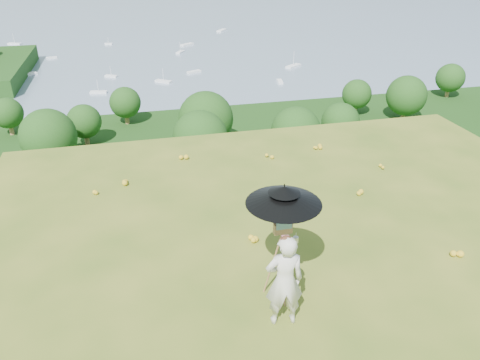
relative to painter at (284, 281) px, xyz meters
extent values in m
plane|color=#47651C|center=(1.30, 1.16, -0.81)|extent=(14.00, 14.00, 0.00)
cube|color=#1A3C10|center=(1.30, 36.16, -29.81)|extent=(140.00, 56.00, 22.00)
cube|color=#656251|center=(1.30, 76.16, -36.81)|extent=(170.00, 28.00, 8.00)
plane|color=slate|center=(1.30, 241.16, -34.81)|extent=(700.00, 700.00, 0.00)
imported|color=white|center=(0.00, 0.00, 0.00)|extent=(0.63, 0.45, 1.61)
camera|label=1|loc=(-1.96, -5.27, 4.61)|focal=35.00mm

